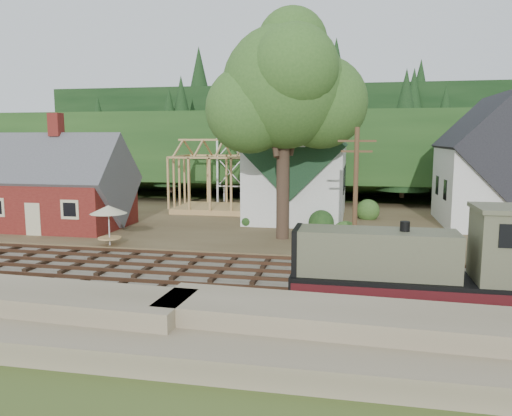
% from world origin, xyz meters
% --- Properties ---
extents(ground, '(140.00, 140.00, 0.00)m').
position_xyz_m(ground, '(0.00, 0.00, 0.00)').
color(ground, '#384C1E').
rests_on(ground, ground).
extents(embankment, '(64.00, 5.00, 1.60)m').
position_xyz_m(embankment, '(0.00, -8.50, 0.00)').
color(embankment, '#7F7259').
rests_on(embankment, ground).
extents(railroad_bed, '(64.00, 11.00, 0.16)m').
position_xyz_m(railroad_bed, '(0.00, 0.00, 0.08)').
color(railroad_bed, '#726B5B').
rests_on(railroad_bed, ground).
extents(village_flat, '(64.00, 26.00, 0.30)m').
position_xyz_m(village_flat, '(0.00, 18.00, 0.15)').
color(village_flat, brown).
rests_on(village_flat, ground).
extents(hillside, '(70.00, 28.96, 12.74)m').
position_xyz_m(hillside, '(0.00, 42.00, 0.00)').
color(hillside, '#1E3F19').
rests_on(hillside, ground).
extents(ridge, '(80.00, 20.00, 12.00)m').
position_xyz_m(ridge, '(0.00, 58.00, 0.00)').
color(ridge, black).
rests_on(ridge, ground).
extents(depot, '(10.80, 7.41, 9.00)m').
position_xyz_m(depot, '(-16.00, 11.00, 3.21)').
color(depot, '#5C1715').
rests_on(depot, village_flat).
extents(church, '(8.40, 15.17, 13.00)m').
position_xyz_m(church, '(2.00, 19.68, 5.18)').
color(church, silver).
rests_on(church, village_flat).
extents(farmhouse, '(8.40, 10.80, 10.60)m').
position_xyz_m(farmhouse, '(18.00, 19.00, 4.87)').
color(farmhouse, silver).
rests_on(farmhouse, village_flat).
extents(timber_frame, '(8.20, 6.20, 6.99)m').
position_xyz_m(timber_frame, '(-6.00, 22.00, 3.27)').
color(timber_frame, tan).
rests_on(timber_frame, village_flat).
extents(lattice_tower, '(3.20, 3.20, 12.12)m').
position_xyz_m(lattice_tower, '(-6.00, 28.00, 10.03)').
color(lattice_tower, silver).
rests_on(lattice_tower, village_flat).
extents(big_tree, '(10.90, 8.40, 14.70)m').
position_xyz_m(big_tree, '(2.17, 10.08, 10.22)').
color(big_tree, '#38281E').
rests_on(big_tree, village_flat).
extents(telegraph_pole_near, '(2.20, 0.28, 8.00)m').
position_xyz_m(telegraph_pole_near, '(7.00, 5.20, 4.25)').
color(telegraph_pole_near, '#4C331E').
rests_on(telegraph_pole_near, ground).
extents(locomotive, '(11.13, 2.78, 4.48)m').
position_xyz_m(locomotive, '(10.43, -3.00, 2.01)').
color(locomotive, black).
rests_on(locomotive, railroad_bed).
extents(car_blue, '(1.72, 3.36, 1.10)m').
position_xyz_m(car_blue, '(-11.98, 12.00, 0.85)').
color(car_blue, '#5F98CB').
rests_on(car_blue, village_flat).
extents(car_green, '(4.11, 2.06, 1.29)m').
position_xyz_m(car_green, '(-19.17, 13.49, 0.95)').
color(car_green, '#6A9869').
rests_on(car_green, village_flat).
extents(patio_set, '(2.40, 2.40, 2.68)m').
position_xyz_m(patio_set, '(-8.95, 5.50, 2.58)').
color(patio_set, silver).
rests_on(patio_set, village_flat).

